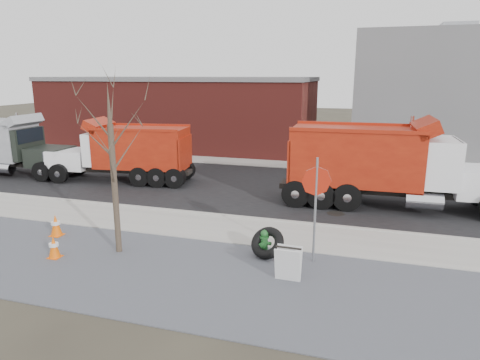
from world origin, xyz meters
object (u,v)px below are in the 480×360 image
(fire_hydrant, at_px, (264,244))
(dump_truck_red_b, at_px, (125,151))
(dump_truck_grey, at_px, (5,144))
(sandwich_board, at_px, (288,264))
(truck_tire, at_px, (267,243))
(stop_sign, at_px, (316,193))
(dump_truck_red_a, at_px, (385,162))

(fire_hydrant, bearing_deg, dump_truck_red_b, 155.64)
(fire_hydrant, height_order, dump_truck_red_b, dump_truck_red_b)
(dump_truck_red_b, height_order, dump_truck_grey, dump_truck_grey)
(dump_truck_red_b, bearing_deg, dump_truck_grey, -4.62)
(sandwich_board, relative_size, dump_truck_red_b, 0.13)
(truck_tire, bearing_deg, dump_truck_grey, 157.62)
(stop_sign, xyz_separation_m, sandwich_board, (-0.50, -1.39, -1.61))
(sandwich_board, xyz_separation_m, dump_truck_red_a, (2.56, 7.85, 1.38))
(stop_sign, bearing_deg, dump_truck_grey, 161.39)
(sandwich_board, bearing_deg, dump_truck_red_b, 141.26)
(truck_tire, distance_m, dump_truck_grey, 17.88)
(stop_sign, xyz_separation_m, dump_truck_red_b, (-10.55, 7.14, -0.49))
(stop_sign, bearing_deg, truck_tire, -177.31)
(fire_hydrant, bearing_deg, truck_tire, -27.63)
(fire_hydrant, relative_size, truck_tire, 0.67)
(dump_truck_red_b, bearing_deg, dump_truck_red_a, 169.42)
(stop_sign, bearing_deg, fire_hydrant, 178.43)
(dump_truck_red_a, height_order, dump_truck_grey, dump_truck_red_a)
(fire_hydrant, relative_size, stop_sign, 0.26)
(truck_tire, xyz_separation_m, stop_sign, (1.39, 0.01, 1.66))
(truck_tire, height_order, dump_truck_grey, dump_truck_grey)
(stop_sign, xyz_separation_m, dump_truck_grey, (-17.88, 6.78, -0.44))
(fire_hydrant, bearing_deg, sandwich_board, -42.03)
(stop_sign, bearing_deg, dump_truck_red_b, 148.04)
(sandwich_board, relative_size, dump_truck_grey, 0.13)
(stop_sign, relative_size, sandwich_board, 3.30)
(fire_hydrant, distance_m, truck_tire, 0.19)
(stop_sign, height_order, dump_truck_red_a, dump_truck_red_a)
(dump_truck_red_a, bearing_deg, dump_truck_red_b, 175.27)
(fire_hydrant, distance_m, dump_truck_grey, 17.73)
(fire_hydrant, height_order, dump_truck_red_a, dump_truck_red_a)
(truck_tire, xyz_separation_m, dump_truck_red_a, (3.45, 6.47, 1.43))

